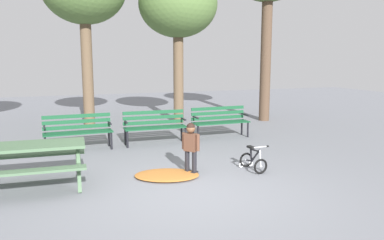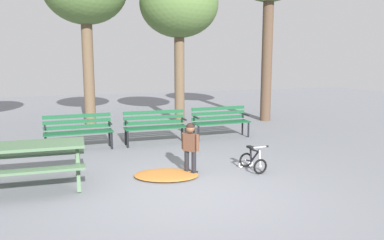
{
  "view_description": "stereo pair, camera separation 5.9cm",
  "coord_description": "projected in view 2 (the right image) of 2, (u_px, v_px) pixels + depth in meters",
  "views": [
    {
      "loc": [
        -2.02,
        -5.65,
        2.2
      ],
      "look_at": [
        0.74,
        2.12,
        0.85
      ],
      "focal_mm": 35.56,
      "sensor_mm": 36.0,
      "label": 1
    },
    {
      "loc": [
        -1.97,
        -5.67,
        2.2
      ],
      "look_at": [
        0.74,
        2.12,
        0.85
      ],
      "focal_mm": 35.56,
      "sensor_mm": 36.0,
      "label": 2
    }
  ],
  "objects": [
    {
      "name": "ground",
      "position": [
        192.0,
        193.0,
        6.27
      ],
      "size": [
        36.0,
        36.0,
        0.0
      ],
      "primitive_type": "plane",
      "color": "slate"
    },
    {
      "name": "tree_center",
      "position": [
        179.0,
        6.0,
        12.5
      ],
      "size": [
        2.6,
        2.6,
        5.06
      ],
      "color": "brown",
      "rests_on": "ground"
    },
    {
      "name": "park_bench_right",
      "position": [
        220.0,
        119.0,
        10.55
      ],
      "size": [
        1.61,
        0.49,
        0.85
      ],
      "color": "#144728",
      "rests_on": "ground"
    },
    {
      "name": "park_bench_far_left",
      "position": [
        78.0,
        129.0,
        9.15
      ],
      "size": [
        1.61,
        0.51,
        0.85
      ],
      "color": "#144728",
      "rests_on": "ground"
    },
    {
      "name": "park_bench_left",
      "position": [
        155.0,
        124.0,
        9.78
      ],
      "size": [
        1.61,
        0.49,
        0.85
      ],
      "color": "#144728",
      "rests_on": "ground"
    },
    {
      "name": "leaf_pile",
      "position": [
        166.0,
        175.0,
        7.11
      ],
      "size": [
        1.41,
        1.18,
        0.07
      ],
      "primitive_type": "ellipsoid",
      "rotation": [
        0.0,
        0.0,
        2.82
      ],
      "color": "#B26B2D",
      "rests_on": "ground"
    },
    {
      "name": "kids_bicycle",
      "position": [
        253.0,
        161.0,
        7.48
      ],
      "size": [
        0.4,
        0.58,
        0.54
      ],
      "color": "black",
      "rests_on": "ground"
    },
    {
      "name": "picnic_table",
      "position": [
        29.0,
        154.0,
        6.42
      ],
      "size": [
        1.85,
        1.41,
        0.79
      ],
      "color": "#4C6B4C",
      "rests_on": "ground"
    },
    {
      "name": "child_standing",
      "position": [
        190.0,
        145.0,
        7.18
      ],
      "size": [
        0.28,
        0.31,
        1.0
      ],
      "color": "black",
      "rests_on": "ground"
    }
  ]
}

